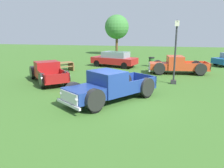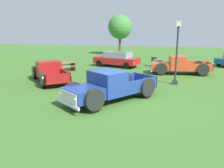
{
  "view_description": "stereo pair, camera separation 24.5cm",
  "coord_description": "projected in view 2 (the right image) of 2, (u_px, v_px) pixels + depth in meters",
  "views": [
    {
      "loc": [
        2.05,
        -11.43,
        3.75
      ],
      "look_at": [
        -0.39,
        0.14,
        0.9
      ],
      "focal_mm": 36.95,
      "sensor_mm": 36.0,
      "label": 1
    },
    {
      "loc": [
        2.28,
        -11.38,
        3.75
      ],
      "look_at": [
        -0.39,
        0.14,
        0.9
      ],
      "focal_mm": 36.95,
      "sensor_mm": 36.0,
      "label": 2
    }
  ],
  "objects": [
    {
      "name": "pickup_truck_behind_right",
      "position": [
        49.0,
        72.0,
        16.78
      ],
      "size": [
        4.42,
        4.73,
        1.47
      ],
      "color": "maroon",
      "rests_on": "ground_plane"
    },
    {
      "name": "lamp_post_near",
      "position": [
        177.0,
        51.0,
        15.48
      ],
      "size": [
        0.36,
        0.36,
        4.33
      ],
      "color": "#2D2D33",
      "rests_on": "ground_plane"
    },
    {
      "name": "picnic_table",
      "position": [
        65.0,
        65.0,
        21.03
      ],
      "size": [
        2.33,
        2.31,
        0.78
      ],
      "color": "olive",
      "rests_on": "ground_plane"
    },
    {
      "name": "pickup_truck_foreground",
      "position": [
        106.0,
        87.0,
        11.95
      ],
      "size": [
        4.7,
        5.4,
        1.63
      ],
      "color": "navy",
      "rests_on": "ground_plane"
    },
    {
      "name": "sedan_distant_a",
      "position": [
        117.0,
        59.0,
        23.17
      ],
      "size": [
        4.85,
        3.06,
        1.51
      ],
      "color": "#B21E1E",
      "rests_on": "ground_plane"
    },
    {
      "name": "ground_plane",
      "position": [
        119.0,
        102.0,
        12.16
      ],
      "size": [
        80.0,
        80.0,
        0.0
      ],
      "primitive_type": "plane",
      "color": "#3D6B28"
    },
    {
      "name": "trash_can",
      "position": [
        154.0,
        62.0,
        23.27
      ],
      "size": [
        0.59,
        0.59,
        0.95
      ],
      "color": "#2D6B2D",
      "rests_on": "ground_plane"
    },
    {
      "name": "pickup_truck_behind_left",
      "position": [
        176.0,
        65.0,
        19.47
      ],
      "size": [
        5.08,
        2.35,
        1.51
      ],
      "color": "#D14723",
      "rests_on": "ground_plane"
    },
    {
      "name": "oak_tree_east",
      "position": [
        120.0,
        27.0,
        32.99
      ],
      "size": [
        3.44,
        3.44,
        5.72
      ],
      "color": "brown",
      "rests_on": "ground_plane"
    }
  ]
}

